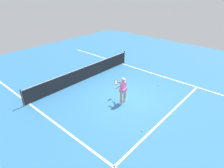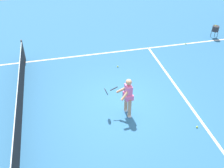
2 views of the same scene
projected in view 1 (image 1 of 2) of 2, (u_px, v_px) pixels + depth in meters
name	position (u px, v px, depth m)	size (l,w,h in m)	color
ground_plane	(127.00, 98.00, 11.35)	(27.77, 27.77, 0.00)	teal
service_line_marking	(167.00, 116.00, 9.82)	(8.30, 0.10, 0.01)	white
sideline_left_marking	(70.00, 135.00, 8.60)	(0.10, 19.36, 0.01)	white
sideline_right_marking	(161.00, 76.00, 14.10)	(0.10, 19.36, 0.01)	white
court_net	(85.00, 73.00, 13.35)	(8.98, 0.08, 1.05)	#4C4C51
tennis_player	(123.00, 89.00, 10.58)	(0.74, 0.98, 1.55)	tan
tennis_ball_near	(158.00, 85.00, 12.81)	(0.07, 0.07, 0.07)	#D1E533
tennis_ball_far	(142.00, 131.00, 8.78)	(0.07, 0.07, 0.07)	#D1E533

